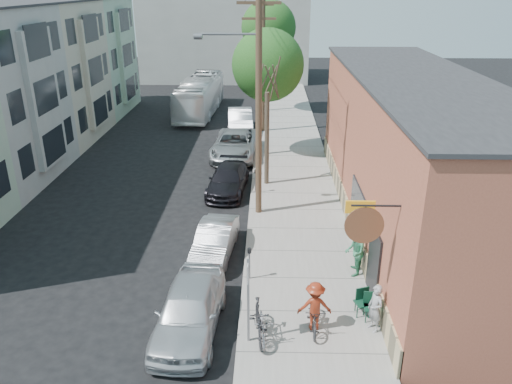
{
  "coord_description": "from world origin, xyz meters",
  "views": [
    {
      "loc": [
        2.89,
        -15.58,
        10.05
      ],
      "look_at": [
        2.35,
        4.84,
        1.5
      ],
      "focal_mm": 35.0,
      "sensor_mm": 36.0,
      "label": 1
    }
  ],
  "objects_px": {
    "patron_grey": "(375,308)",
    "car_1": "(215,241)",
    "utility_pole_near": "(257,101)",
    "patron_green": "(355,252)",
    "cyclist": "(315,306)",
    "car_4": "(240,121)",
    "sign_post": "(248,293)",
    "tree_leafy_mid": "(268,65)",
    "parked_bike_b": "(263,326)",
    "patio_chair_a": "(371,307)",
    "bus": "(200,96)",
    "parking_meter_near": "(249,258)",
    "patio_chair_b": "(363,303)",
    "parked_bike_a": "(258,321)",
    "car_2": "(228,180)",
    "car_3": "(235,145)",
    "parking_meter_far": "(256,177)",
    "car_0": "(189,310)",
    "tree_bare": "(267,139)",
    "tree_leafy_far": "(269,28)"
  },
  "relations": [
    {
      "from": "tree_leafy_mid",
      "to": "car_3",
      "type": "xyz_separation_m",
      "value": [
        -2.0,
        -0.29,
        -4.81
      ]
    },
    {
      "from": "sign_post",
      "to": "car_3",
      "type": "distance_m",
      "value": 17.69
    },
    {
      "from": "car_2",
      "to": "car_4",
      "type": "height_order",
      "value": "car_4"
    },
    {
      "from": "patron_grey",
      "to": "car_0",
      "type": "bearing_deg",
      "value": -114.45
    },
    {
      "from": "sign_post",
      "to": "patio_chair_b",
      "type": "relative_size",
      "value": 3.18
    },
    {
      "from": "tree_leafy_mid",
      "to": "car_1",
      "type": "height_order",
      "value": "tree_leafy_mid"
    },
    {
      "from": "parked_bike_b",
      "to": "car_0",
      "type": "xyz_separation_m",
      "value": [
        -2.27,
        0.45,
        0.22
      ]
    },
    {
      "from": "parked_bike_a",
      "to": "car_2",
      "type": "relative_size",
      "value": 0.42
    },
    {
      "from": "utility_pole_near",
      "to": "patron_grey",
      "type": "distance_m",
      "value": 10.39
    },
    {
      "from": "bus",
      "to": "cyclist",
      "type": "bearing_deg",
      "value": -73.08
    },
    {
      "from": "car_0",
      "to": "car_1",
      "type": "relative_size",
      "value": 1.18
    },
    {
      "from": "sign_post",
      "to": "utility_pole_near",
      "type": "xyz_separation_m",
      "value": [
        0.04,
        9.17,
        3.58
      ]
    },
    {
      "from": "patron_grey",
      "to": "parking_meter_near",
      "type": "bearing_deg",
      "value": -149.95
    },
    {
      "from": "parked_bike_b",
      "to": "parking_meter_far",
      "type": "bearing_deg",
      "value": 88.2
    },
    {
      "from": "parked_bike_b",
      "to": "car_2",
      "type": "relative_size",
      "value": 0.35
    },
    {
      "from": "parking_meter_far",
      "to": "tree_leafy_mid",
      "type": "relative_size",
      "value": 0.16
    },
    {
      "from": "car_2",
      "to": "utility_pole_near",
      "type": "bearing_deg",
      "value": -55.65
    },
    {
      "from": "utility_pole_near",
      "to": "car_1",
      "type": "xyz_separation_m",
      "value": [
        -1.59,
        -3.83,
        -4.77
      ]
    },
    {
      "from": "bus",
      "to": "parking_meter_near",
      "type": "bearing_deg",
      "value": -76.07
    },
    {
      "from": "tree_leafy_mid",
      "to": "parked_bike_b",
      "type": "xyz_separation_m",
      "value": [
        -0.03,
        -17.73,
        -5.04
      ]
    },
    {
      "from": "patio_chair_b",
      "to": "bus",
      "type": "bearing_deg",
      "value": 89.08
    },
    {
      "from": "parking_meter_far",
      "to": "patio_chair_a",
      "type": "relative_size",
      "value": 1.41
    },
    {
      "from": "tree_bare",
      "to": "cyclist",
      "type": "relative_size",
      "value": 3.01
    },
    {
      "from": "parked_bike_b",
      "to": "car_1",
      "type": "xyz_separation_m",
      "value": [
        -1.97,
        5.19,
        0.08
      ]
    },
    {
      "from": "parking_meter_near",
      "to": "parking_meter_far",
      "type": "bearing_deg",
      "value": 90.0
    },
    {
      "from": "patron_green",
      "to": "cyclist",
      "type": "height_order",
      "value": "patron_green"
    },
    {
      "from": "patio_chair_b",
      "to": "bus",
      "type": "height_order",
      "value": "bus"
    },
    {
      "from": "patron_grey",
      "to": "car_1",
      "type": "relative_size",
      "value": 0.41
    },
    {
      "from": "sign_post",
      "to": "patron_green",
      "type": "bearing_deg",
      "value": 45.97
    },
    {
      "from": "utility_pole_near",
      "to": "patron_green",
      "type": "height_order",
      "value": "utility_pole_near"
    },
    {
      "from": "parked_bike_a",
      "to": "cyclist",
      "type": "bearing_deg",
      "value": 8.81
    },
    {
      "from": "tree_leafy_mid",
      "to": "car_2",
      "type": "relative_size",
      "value": 1.69
    },
    {
      "from": "patio_chair_b",
      "to": "sign_post",
      "type": "bearing_deg",
      "value": -177.88
    },
    {
      "from": "patio_chair_a",
      "to": "cyclist",
      "type": "distance_m",
      "value": 1.95
    },
    {
      "from": "patron_grey",
      "to": "sign_post",
      "type": "bearing_deg",
      "value": -105.57
    },
    {
      "from": "tree_bare",
      "to": "patio_chair_a",
      "type": "distance_m",
      "value": 12.34
    },
    {
      "from": "patron_grey",
      "to": "car_3",
      "type": "xyz_separation_m",
      "value": [
        -5.39,
        16.99,
        -0.14
      ]
    },
    {
      "from": "parking_meter_near",
      "to": "car_1",
      "type": "xyz_separation_m",
      "value": [
        -1.45,
        1.93,
        -0.34
      ]
    },
    {
      "from": "parking_meter_near",
      "to": "cyclist",
      "type": "relative_size",
      "value": 0.76
    },
    {
      "from": "sign_post",
      "to": "parking_meter_near",
      "type": "xyz_separation_m",
      "value": [
        -0.1,
        3.41,
        -0.85
      ]
    },
    {
      "from": "car_0",
      "to": "patio_chair_a",
      "type": "bearing_deg",
      "value": 8.4
    },
    {
      "from": "tree_leafy_far",
      "to": "car_2",
      "type": "bearing_deg",
      "value": -96.46
    },
    {
      "from": "cyclist",
      "to": "car_3",
      "type": "bearing_deg",
      "value": -80.34
    },
    {
      "from": "cyclist",
      "to": "car_4",
      "type": "bearing_deg",
      "value": -83.33
    },
    {
      "from": "car_2",
      "to": "car_1",
      "type": "bearing_deg",
      "value": -85.42
    },
    {
      "from": "patio_chair_a",
      "to": "patio_chair_b",
      "type": "xyz_separation_m",
      "value": [
        -0.23,
        0.23,
        0.0
      ]
    },
    {
      "from": "tree_bare",
      "to": "patio_chair_b",
      "type": "relative_size",
      "value": 5.56
    },
    {
      "from": "cyclist",
      "to": "sign_post",
      "type": "bearing_deg",
      "value": 15.57
    },
    {
      "from": "parked_bike_b",
      "to": "car_1",
      "type": "height_order",
      "value": "car_1"
    },
    {
      "from": "tree_leafy_mid",
      "to": "patio_chair_a",
      "type": "distance_m",
      "value": 17.81
    }
  ]
}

